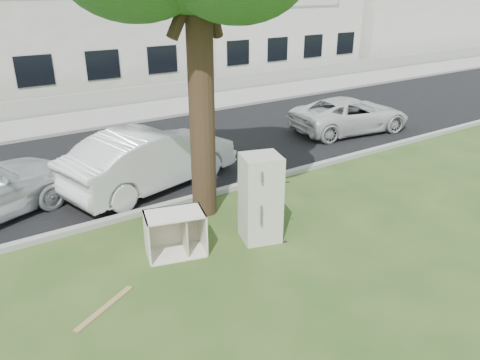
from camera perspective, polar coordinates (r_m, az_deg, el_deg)
ground at (r=9.46m, az=3.33°, el=-7.27°), size 120.00×120.00×0.00m
road at (r=14.26m, az=-11.31°, el=2.93°), size 120.00×7.00×0.01m
kerb_near at (r=11.28m, az=-4.16°, el=-2.09°), size 120.00×0.18×0.12m
kerb_far at (r=17.46m, az=-15.94°, el=6.12°), size 120.00×0.18×0.12m
sidewalk at (r=18.80m, az=-17.39°, el=7.12°), size 120.00×2.80×0.01m
low_wall at (r=20.22m, az=-18.89°, el=8.99°), size 120.00×0.15×0.70m
townhouse_center at (r=24.53m, az=-23.29°, el=18.64°), size 11.22×8.16×7.44m
townhouse_right at (r=29.44m, az=1.62°, el=20.14°), size 10.20×8.16×6.84m
filler_right at (r=39.54m, az=18.98°, el=19.33°), size 16.00×9.00×6.40m
fridge at (r=9.11m, az=2.52°, el=-2.22°), size 0.89×0.86×1.76m
cabinet at (r=8.87m, az=-7.90°, el=-6.48°), size 1.23×0.94×0.85m
plank_a at (r=7.93m, az=-16.16°, el=-14.73°), size 1.13×0.69×0.02m
plank_b at (r=9.21m, az=-7.48°, el=-8.25°), size 0.98×0.39×0.02m
plank_c at (r=9.66m, az=-8.80°, el=-6.75°), size 0.59×0.75×0.02m
car_center at (r=11.80m, az=-10.78°, el=2.66°), size 4.84×2.72×1.51m
car_right at (r=16.68m, az=13.31°, el=7.74°), size 4.47×2.55×1.18m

